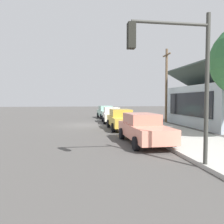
% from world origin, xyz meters
% --- Properties ---
extents(ground_plane, '(120.00, 120.00, 0.00)m').
position_xyz_m(ground_plane, '(0.00, 0.00, 0.00)').
color(ground_plane, '#4C4947').
extents(sidewalk_curb, '(60.00, 4.20, 0.16)m').
position_xyz_m(sidewalk_curb, '(0.00, 5.60, 0.08)').
color(sidewalk_curb, '#B2AFA8').
rests_on(sidewalk_curb, ground).
extents(car_seafoam, '(4.47, 2.11, 1.59)m').
position_xyz_m(car_seafoam, '(-7.46, 2.80, 0.81)').
color(car_seafoam, '#9ED1BC').
rests_on(car_seafoam, ground).
extents(car_ivory, '(4.61, 2.14, 1.59)m').
position_xyz_m(car_ivory, '(-1.82, 2.74, 0.81)').
color(car_ivory, silver).
rests_on(car_ivory, ground).
extents(car_mustard, '(4.57, 2.02, 1.59)m').
position_xyz_m(car_mustard, '(3.46, 2.71, 0.81)').
color(car_mustard, gold).
rests_on(car_mustard, ground).
extents(car_coral, '(4.93, 2.07, 1.59)m').
position_xyz_m(car_coral, '(9.28, 2.79, 0.82)').
color(car_coral, '#EA8C75').
rests_on(car_coral, ground).
extents(storefront_building, '(9.73, 6.68, 5.41)m').
position_xyz_m(storefront_building, '(2.69, 11.98, 1.94)').
color(storefront_building, '#ADBCC6').
rests_on(storefront_building, ground).
extents(traffic_light_main, '(0.37, 2.79, 5.20)m').
position_xyz_m(traffic_light_main, '(13.89, 2.54, 3.49)').
color(traffic_light_main, '#383833').
rests_on(traffic_light_main, ground).
extents(utility_pole_wooden, '(1.80, 0.24, 7.50)m').
position_xyz_m(utility_pole_wooden, '(-0.79, 8.20, 3.93)').
color(utility_pole_wooden, brown).
rests_on(utility_pole_wooden, ground).
extents(fire_hydrant_red, '(0.22, 0.22, 0.71)m').
position_xyz_m(fire_hydrant_red, '(-4.83, 4.20, 0.50)').
color(fire_hydrant_red, red).
rests_on(fire_hydrant_red, sidewalk_curb).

